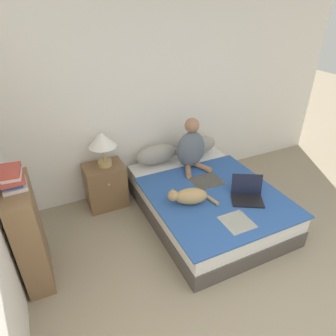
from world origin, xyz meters
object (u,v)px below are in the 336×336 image
at_px(pillow_near, 156,154).
at_px(bookshelf, 29,234).
at_px(bed, 207,202).
at_px(pillow_far, 197,146).
at_px(nightstand, 106,185).
at_px(table_lamp, 102,142).
at_px(book_stack_top, 12,178).
at_px(cat_tabby, 189,196).
at_px(laptop_open, 247,195).
at_px(person_sitting, 191,147).

bearing_deg(pillow_near, bookshelf, -152.11).
bearing_deg(bed, bookshelf, -178.02).
bearing_deg(bookshelf, pillow_near, 27.89).
bearing_deg(pillow_far, nightstand, -177.96).
height_order(table_lamp, book_stack_top, book_stack_top).
relative_size(bed, book_stack_top, 7.61).
height_order(pillow_far, nightstand, pillow_far).
distance_m(pillow_far, cat_tabby, 1.19).
distance_m(pillow_near, cat_tabby, 0.98).
bearing_deg(cat_tabby, laptop_open, -179.90).
distance_m(bed, pillow_far, 0.94).
distance_m(person_sitting, cat_tabby, 0.84).
distance_m(pillow_near, laptop_open, 1.33).
bearing_deg(bed, cat_tabby, -154.50).
bearing_deg(pillow_near, person_sitting, -36.70).
relative_size(bookshelf, book_stack_top, 4.18).
distance_m(bed, bookshelf, 2.01).
bearing_deg(laptop_open, book_stack_top, -158.13).
bearing_deg(pillow_near, bed, -68.65).
bearing_deg(book_stack_top, bed, 2.10).
bearing_deg(laptop_open, bed, 156.43).
bearing_deg(pillow_near, pillow_far, 0.00).
bearing_deg(pillow_far, laptop_open, -91.69).
bearing_deg(table_lamp, bookshelf, -138.81).
relative_size(cat_tabby, table_lamp, 1.18).
bearing_deg(nightstand, pillow_near, 3.78).
height_order(person_sitting, laptop_open, person_sitting).
bearing_deg(person_sitting, laptop_open, -76.17).
relative_size(pillow_near, book_stack_top, 2.36).
xyz_separation_m(pillow_far, nightstand, (-1.38, -0.05, -0.26)).
xyz_separation_m(laptop_open, nightstand, (-1.34, 1.14, -0.18)).
distance_m(table_lamp, bookshelf, 1.32).
xyz_separation_m(pillow_far, laptop_open, (-0.04, -1.19, -0.08)).
height_order(bed, pillow_near, pillow_near).
bearing_deg(laptop_open, pillow_far, 117.83).
relative_size(laptop_open, bookshelf, 0.43).
height_order(cat_tabby, table_lamp, table_lamp).
bearing_deg(bookshelf, cat_tabby, -3.53).
distance_m(pillow_far, book_stack_top, 2.53).
height_order(pillow_far, cat_tabby, pillow_far).
bearing_deg(pillow_far, person_sitting, -132.65).
distance_m(pillow_near, person_sitting, 0.49).
xyz_separation_m(bed, cat_tabby, (-0.35, -0.17, 0.31)).
relative_size(table_lamp, bookshelf, 0.42).
distance_m(bookshelf, book_stack_top, 0.61).
height_order(bed, nightstand, nightstand).
xyz_separation_m(pillow_far, bookshelf, (-2.30, -0.88, -0.03)).
relative_size(bed, nightstand, 3.26).
distance_m(pillow_near, pillow_far, 0.64).
bearing_deg(book_stack_top, person_sitting, 16.52).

